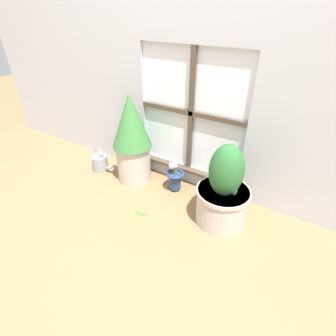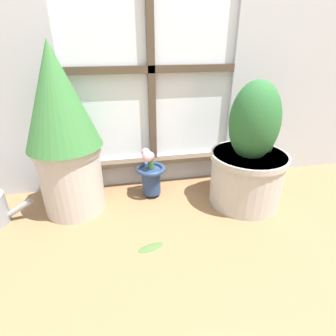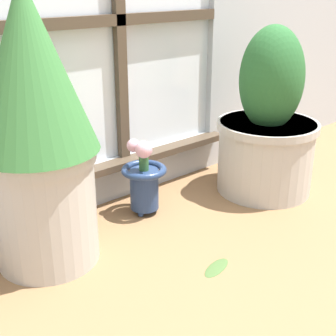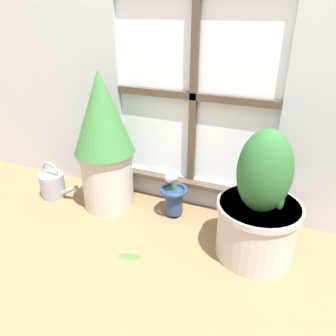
# 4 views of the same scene
# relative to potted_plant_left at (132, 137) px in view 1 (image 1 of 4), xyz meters

# --- Properties ---
(ground_plane) EXTENTS (10.00, 10.00, 0.00)m
(ground_plane) POSITION_rel_potted_plant_left_xyz_m (0.41, -0.36, -0.40)
(ground_plane) COLOR olive
(wall_with_window) EXTENTS (4.40, 0.10, 2.50)m
(wall_with_window) POSITION_rel_potted_plant_left_xyz_m (0.41, 0.22, 0.88)
(wall_with_window) COLOR #B2B7BC
(wall_with_window) RESTS_ON ground_plane
(potted_plant_left) EXTENTS (0.32, 0.32, 0.75)m
(potted_plant_left) POSITION_rel_potted_plant_left_xyz_m (0.00, 0.00, 0.00)
(potted_plant_left) COLOR #B7B2A8
(potted_plant_left) RESTS_ON ground_plane
(potted_plant_right) EXTENTS (0.36, 0.36, 0.60)m
(potted_plant_right) POSITION_rel_potted_plant_left_xyz_m (0.83, -0.10, -0.16)
(potted_plant_right) COLOR #B7B2A8
(potted_plant_right) RESTS_ON ground_plane
(flower_vase) EXTENTS (0.15, 0.15, 0.26)m
(flower_vase) POSITION_rel_potted_plant_left_xyz_m (0.38, 0.04, -0.27)
(flower_vase) COLOR navy
(flower_vase) RESTS_ON ground_plane
(watering_can) EXTENTS (0.25, 0.14, 0.22)m
(watering_can) POSITION_rel_potted_plant_left_xyz_m (-0.35, -0.05, -0.32)
(watering_can) COLOR gray
(watering_can) RESTS_ON ground_plane
(fallen_leaf) EXTENTS (0.12, 0.07, 0.01)m
(fallen_leaf) POSITION_rel_potted_plant_left_xyz_m (0.32, -0.35, -0.39)
(fallen_leaf) COLOR #476633
(fallen_leaf) RESTS_ON ground_plane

